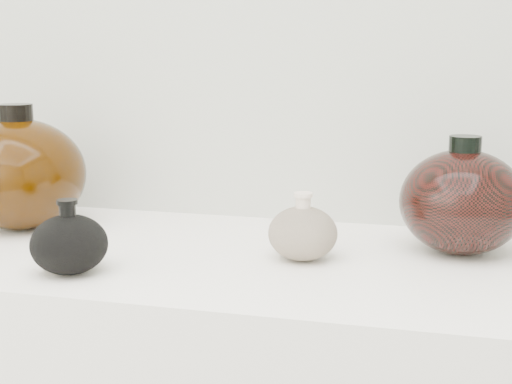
% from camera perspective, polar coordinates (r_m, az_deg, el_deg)
% --- Properties ---
extents(black_gourd_vase, '(0.14, 0.14, 0.11)m').
position_cam_1_polar(black_gourd_vase, '(1.04, -14.72, -4.02)').
color(black_gourd_vase, black).
rests_on(black_gourd_vase, display_counter).
extents(cream_gourd_vase, '(0.13, 0.13, 0.10)m').
position_cam_1_polar(cream_gourd_vase, '(1.08, 3.76, -3.27)').
color(cream_gourd_vase, beige).
rests_on(cream_gourd_vase, display_counter).
extents(left_round_pot, '(0.30, 0.30, 0.22)m').
position_cam_1_polar(left_round_pot, '(1.33, -18.38, 1.41)').
color(left_round_pot, black).
rests_on(left_round_pot, display_counter).
extents(right_round_pot, '(0.21, 0.21, 0.18)m').
position_cam_1_polar(right_round_pot, '(1.15, 16.15, -0.73)').
color(right_round_pot, black).
rests_on(right_round_pot, display_counter).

